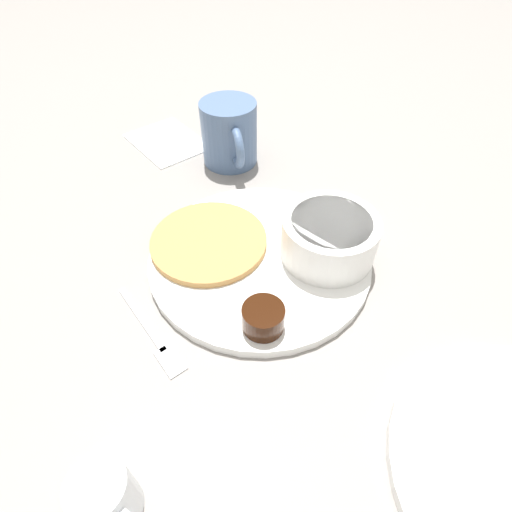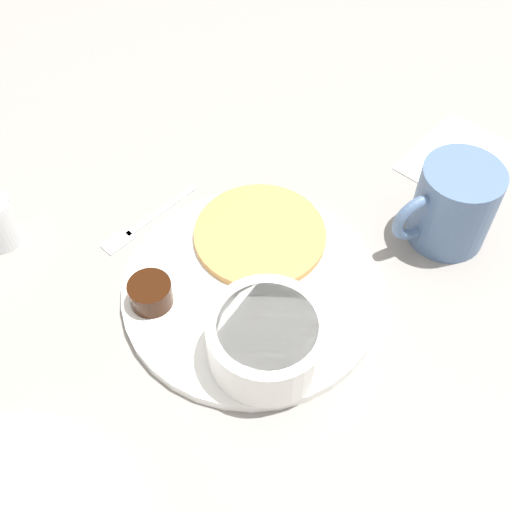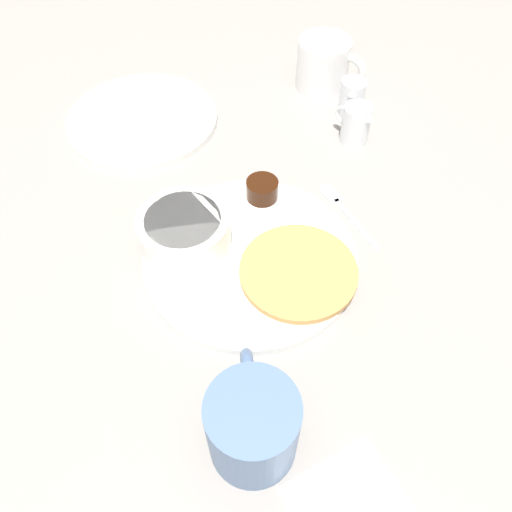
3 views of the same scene
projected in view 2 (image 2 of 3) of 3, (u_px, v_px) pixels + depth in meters
name	position (u px, v px, depth m)	size (l,w,h in m)	color
ground_plane	(252.00, 292.00, 0.68)	(4.00, 4.00, 0.00)	gray
plate	(252.00, 289.00, 0.68)	(0.27, 0.27, 0.01)	white
pancake_stack	(260.00, 235.00, 0.71)	(0.15, 0.15, 0.01)	#B78447
bowl	(267.00, 339.00, 0.60)	(0.11, 0.11, 0.05)	white
syrup_cup	(151.00, 293.00, 0.65)	(0.04, 0.04, 0.03)	black
butter_ramekin	(254.00, 369.00, 0.59)	(0.04, 0.04, 0.04)	white
coffee_mug	(452.00, 205.00, 0.69)	(0.12, 0.09, 0.10)	slate
fork	(140.00, 225.00, 0.74)	(0.14, 0.04, 0.00)	silver
napkin	(458.00, 159.00, 0.80)	(0.16, 0.13, 0.00)	white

